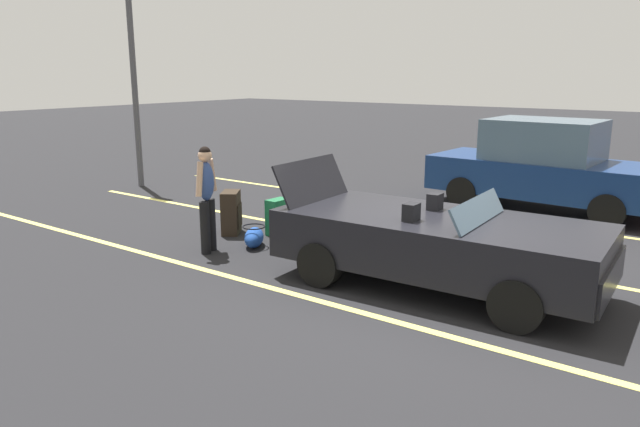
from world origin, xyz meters
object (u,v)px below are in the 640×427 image
at_px(parking_lamp_post, 133,68).
at_px(suitcase_medium_bright, 278,217).
at_px(suitcase_large_black, 231,213).
at_px(traveler_person, 207,193).
at_px(convertible_car, 451,246).
at_px(parked_sedan_near, 545,166).
at_px(duffel_bag, 254,237).

bearing_deg(parking_lamp_post, suitcase_medium_bright, -14.63).
height_order(suitcase_large_black, traveler_person, traveler_person).
bearing_deg(suitcase_large_black, convertible_car, -38.99).
xyz_separation_m(traveler_person, parked_sedan_near, (3.33, 6.06, -0.04)).
xyz_separation_m(suitcase_medium_bright, traveler_person, (-0.21, -1.43, 0.62)).
height_order(suitcase_medium_bright, traveler_person, traveler_person).
bearing_deg(traveler_person, parking_lamp_post, 132.31).
xyz_separation_m(suitcase_medium_bright, duffel_bag, (0.16, -0.80, -0.15)).
relative_size(suitcase_large_black, parked_sedan_near, 0.16).
bearing_deg(duffel_bag, traveler_person, -120.52).
relative_size(suitcase_large_black, suitcase_medium_bright, 1.19).
bearing_deg(convertible_car, parked_sedan_near, 91.79).
height_order(parked_sedan_near, parking_lamp_post, parking_lamp_post).
relative_size(duffel_bag, parking_lamp_post, 0.14).
height_order(convertible_car, suitcase_large_black, convertible_car).
distance_m(duffel_bag, parked_sedan_near, 6.23).
distance_m(suitcase_large_black, suitcase_medium_bright, 0.82).
bearing_deg(suitcase_large_black, suitcase_medium_bright, -3.34).
height_order(suitcase_medium_bright, duffel_bag, suitcase_medium_bright).
height_order(traveler_person, parked_sedan_near, parked_sedan_near).
bearing_deg(parking_lamp_post, convertible_car, -13.74).
bearing_deg(suitcase_medium_bright, parking_lamp_post, -11.85).
xyz_separation_m(suitcase_medium_bright, parked_sedan_near, (3.12, 4.63, 0.58)).
xyz_separation_m(duffel_bag, parked_sedan_near, (2.96, 5.43, 0.73)).
height_order(convertible_car, parking_lamp_post, parking_lamp_post).
bearing_deg(suitcase_medium_bright, convertible_car, 170.47).
relative_size(convertible_car, suitcase_medium_bright, 6.87).
xyz_separation_m(traveler_person, parking_lamp_post, (-5.40, 2.89, 1.88)).
distance_m(suitcase_large_black, duffel_bag, 0.97).
xyz_separation_m(suitcase_large_black, traveler_person, (0.49, -1.01, 0.56)).
bearing_deg(parked_sedan_near, traveler_person, -116.31).
relative_size(suitcase_large_black, parking_lamp_post, 0.15).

